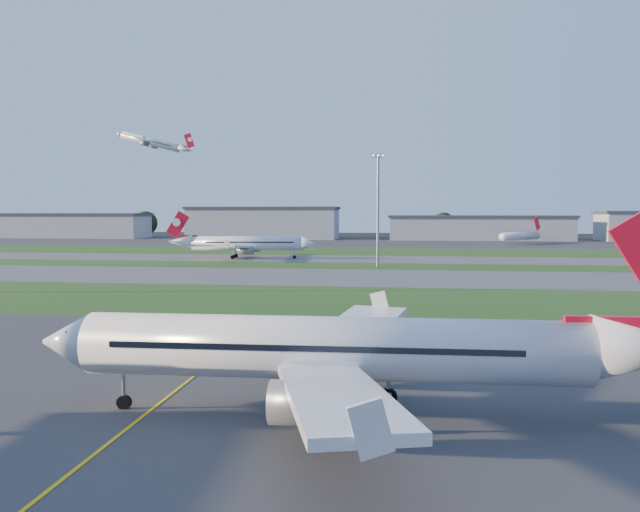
% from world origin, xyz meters
% --- Properties ---
extents(ground, '(700.00, 700.00, 0.00)m').
position_xyz_m(ground, '(0.00, 0.00, 0.00)').
color(ground, black).
rests_on(ground, ground).
extents(apron_near, '(300.00, 70.00, 0.01)m').
position_xyz_m(apron_near, '(0.00, 0.00, 0.01)').
color(apron_near, '#333335').
rests_on(apron_near, ground).
extents(grass_strip_a, '(300.00, 34.00, 0.01)m').
position_xyz_m(grass_strip_a, '(0.00, 52.00, 0.01)').
color(grass_strip_a, '#274C19').
rests_on(grass_strip_a, ground).
extents(taxiway_a, '(300.00, 32.00, 0.01)m').
position_xyz_m(taxiway_a, '(0.00, 85.00, 0.01)').
color(taxiway_a, '#515154').
rests_on(taxiway_a, ground).
extents(grass_strip_b, '(300.00, 18.00, 0.01)m').
position_xyz_m(grass_strip_b, '(0.00, 110.00, 0.01)').
color(grass_strip_b, '#274C19').
rests_on(grass_strip_b, ground).
extents(taxiway_b, '(300.00, 26.00, 0.01)m').
position_xyz_m(taxiway_b, '(0.00, 132.00, 0.01)').
color(taxiway_b, '#515154').
rests_on(taxiway_b, ground).
extents(grass_strip_c, '(300.00, 40.00, 0.01)m').
position_xyz_m(grass_strip_c, '(0.00, 165.00, 0.01)').
color(grass_strip_c, '#274C19').
rests_on(grass_strip_c, ground).
extents(apron_far, '(400.00, 80.00, 0.01)m').
position_xyz_m(apron_far, '(0.00, 225.00, 0.01)').
color(apron_far, '#333335').
rests_on(apron_far, ground).
extents(yellow_line, '(0.25, 60.00, 0.02)m').
position_xyz_m(yellow_line, '(5.00, 0.00, 0.00)').
color(yellow_line, gold).
rests_on(yellow_line, ground).
extents(airliner_parked, '(37.82, 32.08, 11.80)m').
position_xyz_m(airliner_parked, '(16.71, 2.41, 4.14)').
color(airliner_parked, white).
rests_on(airliner_parked, ground).
extents(airliner_taxiing, '(37.04, 31.30, 11.56)m').
position_xyz_m(airliner_taxiing, '(-21.64, 130.02, 4.06)').
color(airliner_taxiing, white).
rests_on(airliner_taxiing, ground).
extents(airliner_departing, '(30.16, 25.58, 9.41)m').
position_xyz_m(airliner_departing, '(-79.71, 206.49, 40.73)').
color(airliner_departing, white).
extents(mini_jet_near, '(19.66, 23.07, 9.48)m').
position_xyz_m(mini_jet_near, '(66.80, 219.30, 3.28)').
color(mini_jet_near, white).
rests_on(mini_jet_near, ground).
extents(light_mast_centre, '(3.20, 0.70, 25.80)m').
position_xyz_m(light_mast_centre, '(15.00, 108.00, 14.81)').
color(light_mast_centre, gray).
rests_on(light_mast_centre, ground).
extents(hangar_far_west, '(91.80, 23.00, 12.20)m').
position_xyz_m(hangar_far_west, '(-150.00, 255.00, 6.14)').
color(hangar_far_west, '#93969A').
rests_on(hangar_far_west, ground).
extents(hangar_west, '(71.40, 23.00, 15.20)m').
position_xyz_m(hangar_west, '(-45.00, 255.00, 7.64)').
color(hangar_west, '#93969A').
rests_on(hangar_west, ground).
extents(hangar_east, '(81.60, 23.00, 11.20)m').
position_xyz_m(hangar_east, '(55.00, 255.00, 5.64)').
color(hangar_east, '#93969A').
rests_on(hangar_east, ground).
extents(tree_west, '(12.10, 12.10, 13.20)m').
position_xyz_m(tree_west, '(-110.00, 270.00, 7.14)').
color(tree_west, black).
rests_on(tree_west, ground).
extents(tree_mid_west, '(9.90, 9.90, 10.80)m').
position_xyz_m(tree_mid_west, '(-20.00, 266.00, 5.84)').
color(tree_mid_west, black).
rests_on(tree_mid_west, ground).
extents(tree_mid_east, '(11.55, 11.55, 12.60)m').
position_xyz_m(tree_mid_east, '(40.00, 269.00, 6.81)').
color(tree_mid_east, black).
rests_on(tree_mid_east, ground).
extents(tree_east, '(10.45, 10.45, 11.40)m').
position_xyz_m(tree_east, '(115.00, 267.00, 6.16)').
color(tree_east, black).
rests_on(tree_east, ground).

